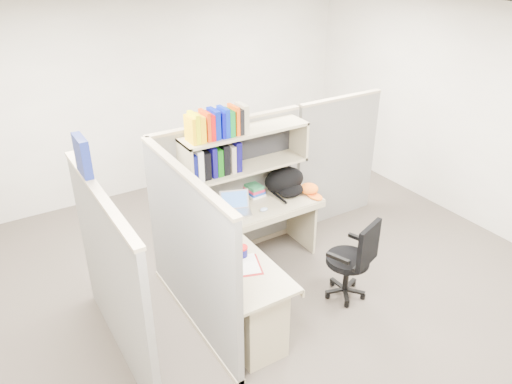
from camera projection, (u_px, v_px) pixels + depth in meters
ground at (272, 291)px, 5.25m from camera, size 6.00×6.00×0.00m
room_shell at (275, 149)px, 4.50m from camera, size 6.00×6.00×6.00m
cubicle at (218, 207)px, 5.00m from camera, size 3.79×1.84×1.95m
desk at (253, 285)px, 4.64m from camera, size 1.74×1.75×0.73m
laptop at (236, 204)px, 5.20m from camera, size 0.39×0.39×0.22m
backpack at (288, 182)px, 5.59m from camera, size 0.58×0.51×0.28m
orange_cap at (309, 189)px, 5.63m from camera, size 0.21×0.25×0.11m
snack_canister at (242, 251)px, 4.53m from camera, size 0.10×0.10×0.10m
tissue_box at (225, 271)px, 4.20m from camera, size 0.13×0.13×0.18m
mouse at (264, 209)px, 5.29m from camera, size 0.09×0.06×0.03m
paper_cup at (232, 199)px, 5.41m from camera, size 0.09×0.09×0.11m
book_stack at (253, 190)px, 5.60m from camera, size 0.20×0.26×0.12m
loose_paper at (245, 264)px, 4.44m from camera, size 0.31×0.36×0.00m
task_chair at (350, 271)px, 5.02m from camera, size 0.53×0.49×0.92m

